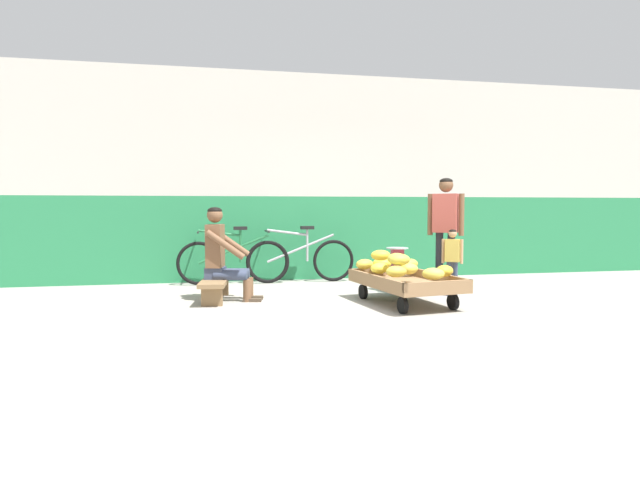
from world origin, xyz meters
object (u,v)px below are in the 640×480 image
banana_cart (406,284)px  vendor_seated (222,254)px  weighing_scale (397,258)px  shopping_bag (429,285)px  bicycle_near_left (234,260)px  customer_adult (446,221)px  plastic_crate (397,280)px  customer_child (452,255)px  bicycle_far_left (301,259)px  low_bench (216,284)px

banana_cart → vendor_seated: (-2.10, 0.70, 0.33)m
weighing_scale → shopping_bag: size_ratio=1.25×
vendor_seated → bicycle_near_left: bearing=81.9°
banana_cart → vendor_seated: bearing=161.5°
customer_adult → shopping_bag: customer_adult is taller
plastic_crate → customer_child: bearing=-45.9°
bicycle_near_left → customer_adult: size_ratio=1.09×
bicycle_far_left → plastic_crate: bearing=-44.3°
low_bench → vendor_seated: (0.09, -0.02, 0.37)m
low_bench → bicycle_near_left: 1.42m
plastic_crate → customer_child: size_ratio=0.42×
banana_cart → bicycle_near_left: size_ratio=0.93×
vendor_seated → banana_cart: bearing=-18.5°
customer_child → bicycle_far_left: bearing=135.2°
vendor_seated → weighing_scale: 2.37m
plastic_crate → bicycle_far_left: 1.61m
vendor_seated → shopping_bag: vendor_seated is taller
plastic_crate → customer_child: (0.54, -0.56, 0.38)m
vendor_seated → customer_child: vendor_seated is taller
vendor_seated → bicycle_near_left: 1.43m
banana_cart → shopping_bag: bearing=49.4°
bicycle_near_left → customer_child: 3.17m
vendor_seated → bicycle_far_left: vendor_seated is taller
weighing_scale → low_bench: bearing=-173.7°
weighing_scale → customer_child: 0.78m
weighing_scale → bicycle_far_left: size_ratio=0.18×
bicycle_far_left → customer_adult: size_ratio=1.09×
banana_cart → bicycle_far_left: bearing=113.0°
low_bench → customer_adult: (3.05, 0.10, 0.75)m
vendor_seated → plastic_crate: size_ratio=3.17×
vendor_seated → customer_adult: 3.00m
plastic_crate → bicycle_near_left: size_ratio=0.22×
vendor_seated → customer_adult: bearing=2.3°
bicycle_near_left → customer_child: size_ratio=1.94×
banana_cart → weighing_scale: (0.25, 0.99, 0.21)m
plastic_crate → weighing_scale: weighing_scale is taller
customer_child → shopping_bag: size_ratio=3.57×
vendor_seated → bicycle_near_left: vendor_seated is taller
vendor_seated → bicycle_far_left: 1.86m
low_bench → customer_adult: bearing=1.9°
customer_child → vendor_seated: bearing=174.7°
vendor_seated → shopping_bag: 2.71m
bicycle_near_left → shopping_bag: (2.47, -1.44, -0.23)m
low_bench → shopping_bag: 2.76m
banana_cart → plastic_crate: size_ratio=4.30×
weighing_scale → bicycle_near_left: bicycle_near_left is taller
vendor_seated → customer_child: (2.89, -0.27, -0.04)m
bicycle_near_left → bicycle_far_left: 1.01m
customer_child → shopping_bag: 0.52m
banana_cart → customer_child: bearing=28.6°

